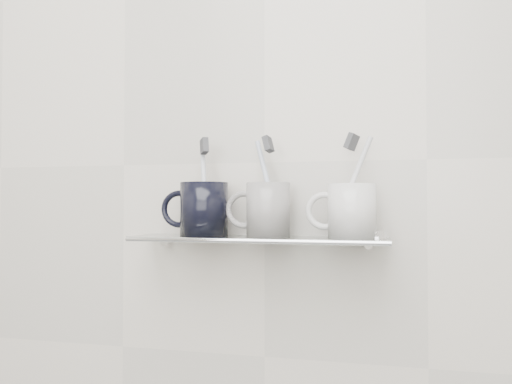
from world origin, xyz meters
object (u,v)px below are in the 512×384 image
(mug_center, at_px, (268,210))
(mug_right, at_px, (352,211))
(mug_left, at_px, (204,209))
(shelf_glass, at_px, (258,239))

(mug_center, height_order, mug_right, mug_center)
(mug_left, distance_m, mug_center, 0.13)
(shelf_glass, distance_m, mug_left, 0.13)
(shelf_glass, bearing_deg, mug_center, 14.09)
(shelf_glass, xyz_separation_m, mug_left, (-0.11, 0.00, 0.06))
(mug_left, distance_m, mug_right, 0.29)
(mug_center, bearing_deg, mug_right, -1.37)
(mug_right, bearing_deg, mug_left, -173.34)
(mug_left, xyz_separation_m, mug_right, (0.29, 0.00, -0.00))
(shelf_glass, relative_size, mug_center, 4.75)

